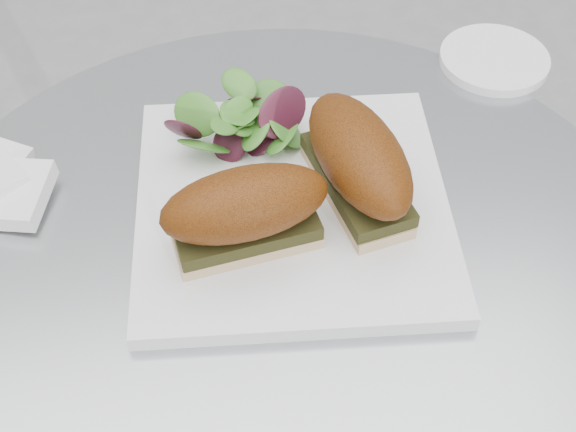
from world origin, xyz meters
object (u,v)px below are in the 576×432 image
object	(u,v)px
saucer	(494,59)
plate	(292,206)
sandwich_right	(358,161)
sandwich_left	(245,211)

from	to	relation	value
saucer	plate	bearing A→B (deg)	-145.31
plate	sandwich_right	distance (m)	0.08
plate	sandwich_left	size ratio (longest dim) A/B	1.88
plate	sandwich_right	world-z (taller)	sandwich_right
plate	saucer	xyz separation A→B (m)	(0.26, 0.18, -0.00)
sandwich_left	sandwich_right	world-z (taller)	same
sandwich_left	sandwich_right	bearing A→B (deg)	13.75
plate	saucer	size ratio (longest dim) A/B	2.35
sandwich_left	plate	bearing A→B (deg)	34.93
sandwich_left	sandwich_right	xyz separation A→B (m)	(0.11, 0.04, 0.00)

